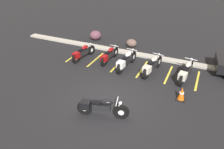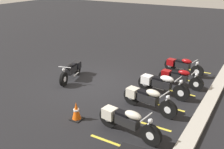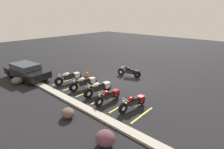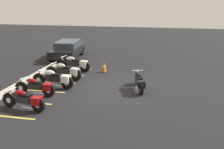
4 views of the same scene
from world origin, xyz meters
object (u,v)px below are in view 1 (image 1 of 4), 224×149
at_px(parked_bike_4, 186,71).
at_px(parked_bike_2, 126,61).
at_px(motorcycle_black_featured, 100,107).
at_px(parked_bike_0, 83,53).
at_px(parked_bike_1, 109,55).
at_px(landscape_rock_1, 131,43).
at_px(traffic_cone, 182,94).
at_px(parked_bike_3, 152,66).
at_px(landscape_rock_2, 95,35).

bearing_deg(parked_bike_4, parked_bike_2, 99.52).
distance_m(motorcycle_black_featured, parked_bike_0, 5.43).
bearing_deg(parked_bike_4, parked_bike_1, 94.29).
xyz_separation_m(landscape_rock_1, traffic_cone, (4.14, -4.86, 0.05)).
xyz_separation_m(motorcycle_black_featured, parked_bike_3, (0.96, 4.28, 0.03)).
bearing_deg(parked_bike_0, landscape_rock_2, 24.35).
height_order(parked_bike_2, landscape_rock_2, parked_bike_2).
distance_m(landscape_rock_2, traffic_cone, 8.65).
distance_m(parked_bike_2, landscape_rock_1, 3.21).
xyz_separation_m(motorcycle_black_featured, landscape_rock_1, (-1.31, 7.34, -0.18)).
distance_m(parked_bike_3, landscape_rock_1, 3.82).
distance_m(parked_bike_1, parked_bike_3, 2.73).
relative_size(parked_bike_0, landscape_rock_2, 2.47).
height_order(parked_bike_0, traffic_cone, parked_bike_0).
bearing_deg(parked_bike_2, landscape_rock_1, 19.84).
xyz_separation_m(parked_bike_1, parked_bike_3, (2.71, -0.33, 0.04)).
height_order(parked_bike_0, parked_bike_1, parked_bike_0).
bearing_deg(landscape_rock_1, parked_bike_1, -99.04).
bearing_deg(parked_bike_0, parked_bike_4, -79.42).
relative_size(parked_bike_1, landscape_rock_1, 2.78).
bearing_deg(parked_bike_3, parked_bike_1, 92.62).
bearing_deg(landscape_rock_2, parked_bike_0, -75.41).
bearing_deg(parked_bike_3, parked_bike_2, 100.99).
bearing_deg(landscape_rock_2, parked_bike_2, -41.59).
height_order(parked_bike_1, landscape_rock_1, parked_bike_1).
distance_m(parked_bike_4, traffic_cone, 1.88).
bearing_deg(traffic_cone, parked_bike_3, 136.11).
bearing_deg(parked_bike_2, parked_bike_0, 95.11).
bearing_deg(parked_bike_4, parked_bike_0, 98.39).
bearing_deg(parked_bike_0, parked_bike_1, -68.24).
bearing_deg(parked_bike_4, parked_bike_3, 100.00).
distance_m(parked_bike_1, parked_bike_2, 1.28).
relative_size(parked_bike_1, parked_bike_3, 0.91).
distance_m(parked_bike_1, parked_bike_4, 4.48).
relative_size(parked_bike_1, parked_bike_2, 0.90).
relative_size(parked_bike_0, traffic_cone, 3.09).
bearing_deg(parked_bike_4, motorcycle_black_featured, 155.51).
relative_size(parked_bike_2, landscape_rock_1, 3.09).
distance_m(parked_bike_0, parked_bike_4, 6.09).
bearing_deg(parked_bike_0, landscape_rock_1, -23.95).
xyz_separation_m(parked_bike_0, parked_bike_4, (6.09, 0.09, 0.05)).
distance_m(parked_bike_0, parked_bike_3, 4.33).
xyz_separation_m(motorcycle_black_featured, parked_bike_2, (-0.53, 4.24, 0.03)).
relative_size(parked_bike_4, landscape_rock_1, 3.09).
xyz_separation_m(parked_bike_3, landscape_rock_1, (-2.27, 3.07, -0.21)).
bearing_deg(parked_bike_3, parked_bike_4, -77.97).
height_order(parked_bike_0, parked_bike_2, parked_bike_2).
distance_m(parked_bike_2, parked_bike_3, 1.48).
bearing_deg(parked_bike_1, parked_bike_3, -93.39).
bearing_deg(parked_bike_2, parked_bike_4, -82.47).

